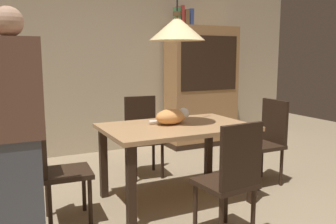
{
  "coord_description": "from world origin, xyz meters",
  "views": [
    {
      "loc": [
        -1.6,
        -2.51,
        1.42
      ],
      "look_at": [
        -0.0,
        0.71,
        0.85
      ],
      "focal_mm": 38.68,
      "sensor_mm": 36.0,
      "label": 1
    }
  ],
  "objects_px": {
    "dining_table": "(177,135)",
    "book_brown_thick": "(184,18)",
    "chair_right_side": "(267,138)",
    "book_red_tall": "(180,16)",
    "book_green_slim": "(177,16)",
    "chair_far_back": "(143,132)",
    "chair_left_side": "(57,165)",
    "hutch_bookcase": "(201,89)",
    "cat_sleeping": "(172,116)",
    "book_blue_wide": "(188,18)",
    "pendant_lamp": "(177,28)",
    "chair_near_front": "(231,176)",
    "person_standing": "(16,137)"
  },
  "relations": [
    {
      "from": "pendant_lamp",
      "to": "hutch_bookcase",
      "type": "distance_m",
      "value": 2.41
    },
    {
      "from": "hutch_bookcase",
      "to": "book_red_tall",
      "type": "height_order",
      "value": "book_red_tall"
    },
    {
      "from": "chair_far_back",
      "to": "chair_right_side",
      "type": "relative_size",
      "value": 1.0
    },
    {
      "from": "chair_near_front",
      "to": "book_brown_thick",
      "type": "xyz_separation_m",
      "value": [
        1.06,
        2.69,
        1.45
      ]
    },
    {
      "from": "chair_far_back",
      "to": "book_brown_thick",
      "type": "height_order",
      "value": "book_brown_thick"
    },
    {
      "from": "dining_table",
      "to": "hutch_bookcase",
      "type": "xyz_separation_m",
      "value": [
        1.39,
        1.81,
        0.24
      ]
    },
    {
      "from": "chair_right_side",
      "to": "book_green_slim",
      "type": "height_order",
      "value": "book_green_slim"
    },
    {
      "from": "chair_near_front",
      "to": "chair_left_side",
      "type": "bearing_deg",
      "value": 142.09
    },
    {
      "from": "chair_right_side",
      "to": "book_brown_thick",
      "type": "height_order",
      "value": "book_brown_thick"
    },
    {
      "from": "book_green_slim",
      "to": "chair_left_side",
      "type": "bearing_deg",
      "value": -139.04
    },
    {
      "from": "book_green_slim",
      "to": "person_standing",
      "type": "height_order",
      "value": "book_green_slim"
    },
    {
      "from": "chair_near_front",
      "to": "cat_sleeping",
      "type": "relative_size",
      "value": 2.32
    },
    {
      "from": "chair_right_side",
      "to": "book_brown_thick",
      "type": "relative_size",
      "value": 3.88
    },
    {
      "from": "book_green_slim",
      "to": "hutch_bookcase",
      "type": "bearing_deg",
      "value": -0.2
    },
    {
      "from": "book_green_slim",
      "to": "book_blue_wide",
      "type": "bearing_deg",
      "value": 0.0
    },
    {
      "from": "book_blue_wide",
      "to": "book_brown_thick",
      "type": "bearing_deg",
      "value": 180.0
    },
    {
      "from": "book_green_slim",
      "to": "chair_far_back",
      "type": "bearing_deg",
      "value": -135.34
    },
    {
      "from": "pendant_lamp",
      "to": "book_blue_wide",
      "type": "distance_m",
      "value": 2.17
    },
    {
      "from": "chair_right_side",
      "to": "cat_sleeping",
      "type": "relative_size",
      "value": 2.32
    },
    {
      "from": "dining_table",
      "to": "book_blue_wide",
      "type": "height_order",
      "value": "book_blue_wide"
    },
    {
      "from": "hutch_bookcase",
      "to": "pendant_lamp",
      "type": "bearing_deg",
      "value": -127.49
    },
    {
      "from": "dining_table",
      "to": "book_brown_thick",
      "type": "height_order",
      "value": "book_brown_thick"
    },
    {
      "from": "chair_far_back",
      "to": "book_green_slim",
      "type": "distance_m",
      "value": 1.98
    },
    {
      "from": "book_blue_wide",
      "to": "chair_near_front",
      "type": "bearing_deg",
      "value": -112.93
    },
    {
      "from": "dining_table",
      "to": "cat_sleeping",
      "type": "distance_m",
      "value": 0.19
    },
    {
      "from": "hutch_bookcase",
      "to": "person_standing",
      "type": "height_order",
      "value": "hutch_bookcase"
    },
    {
      "from": "chair_left_side",
      "to": "hutch_bookcase",
      "type": "distance_m",
      "value": 3.12
    },
    {
      "from": "chair_left_side",
      "to": "pendant_lamp",
      "type": "height_order",
      "value": "pendant_lamp"
    },
    {
      "from": "hutch_bookcase",
      "to": "cat_sleeping",
      "type": "bearing_deg",
      "value": -128.87
    },
    {
      "from": "dining_table",
      "to": "chair_right_side",
      "type": "relative_size",
      "value": 1.51
    },
    {
      "from": "dining_table",
      "to": "chair_right_side",
      "type": "bearing_deg",
      "value": -0.02
    },
    {
      "from": "book_brown_thick",
      "to": "dining_table",
      "type": "bearing_deg",
      "value": -120.55
    },
    {
      "from": "cat_sleeping",
      "to": "book_red_tall",
      "type": "bearing_deg",
      "value": 59.76
    },
    {
      "from": "chair_left_side",
      "to": "pendant_lamp",
      "type": "xyz_separation_m",
      "value": [
        1.13,
        -0.01,
        1.15
      ]
    },
    {
      "from": "pendant_lamp",
      "to": "book_green_slim",
      "type": "relative_size",
      "value": 5.0
    },
    {
      "from": "cat_sleeping",
      "to": "pendant_lamp",
      "type": "relative_size",
      "value": 0.31
    },
    {
      "from": "chair_right_side",
      "to": "book_red_tall",
      "type": "relative_size",
      "value": 3.32
    },
    {
      "from": "chair_near_front",
      "to": "pendant_lamp",
      "type": "bearing_deg",
      "value": 90.45
    },
    {
      "from": "hutch_bookcase",
      "to": "book_red_tall",
      "type": "bearing_deg",
      "value": 179.78
    },
    {
      "from": "chair_near_front",
      "to": "hutch_bookcase",
      "type": "relative_size",
      "value": 0.5
    },
    {
      "from": "cat_sleeping",
      "to": "book_blue_wide",
      "type": "distance_m",
      "value": 2.38
    },
    {
      "from": "hutch_bookcase",
      "to": "person_standing",
      "type": "distance_m",
      "value": 3.63
    },
    {
      "from": "chair_left_side",
      "to": "chair_near_front",
      "type": "height_order",
      "value": "same"
    },
    {
      "from": "book_brown_thick",
      "to": "cat_sleeping",
      "type": "bearing_deg",
      "value": -121.86
    },
    {
      "from": "dining_table",
      "to": "chair_near_front",
      "type": "xyz_separation_m",
      "value": [
        0.01,
        -0.88,
        -0.14
      ]
    },
    {
      "from": "chair_far_back",
      "to": "chair_right_side",
      "type": "distance_m",
      "value": 1.42
    },
    {
      "from": "dining_table",
      "to": "cat_sleeping",
      "type": "xyz_separation_m",
      "value": [
        -0.01,
        0.07,
        0.18
      ]
    },
    {
      "from": "cat_sleeping",
      "to": "book_green_slim",
      "type": "distance_m",
      "value": 2.3
    },
    {
      "from": "chair_right_side",
      "to": "book_brown_thick",
      "type": "xyz_separation_m",
      "value": [
        -0.06,
        1.81,
        1.45
      ]
    },
    {
      "from": "cat_sleeping",
      "to": "pendant_lamp",
      "type": "distance_m",
      "value": 0.84
    }
  ]
}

